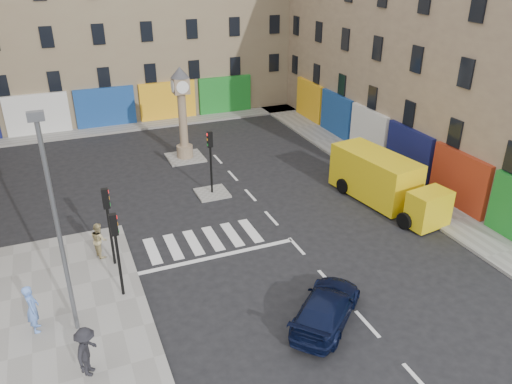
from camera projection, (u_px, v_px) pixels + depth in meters
ground at (306, 257)px, 23.11m from camera, size 120.00×120.00×0.00m
sidewalk_left at (56, 349)px, 17.66m from camera, size 7.00×16.00×0.15m
sidewalk_right at (351, 155)px, 34.38m from camera, size 2.60×30.00×0.15m
sidewalk_far at (135, 126)px, 40.19m from camera, size 32.00×2.40×0.15m
island_near at (212, 193)px, 29.06m from camera, size 1.80×1.80×0.12m
island_far at (185, 158)px, 34.06m from camera, size 2.40×2.40×0.12m
building_right at (443, 31)px, 33.08m from camera, size 10.00×30.00×16.00m
building_far at (111, 8)px, 41.35m from camera, size 32.00×10.00×17.00m
traffic_light_left_near at (116, 242)px, 19.30m from camera, size 0.28×0.22×3.70m
traffic_light_left_far at (108, 215)px, 21.30m from camera, size 0.28×0.22×3.70m
traffic_light_island at (210, 153)px, 27.96m from camera, size 0.28×0.22×3.70m
lamp_post at (56, 218)px, 16.54m from camera, size 0.50×0.25×8.30m
clock_pillar at (182, 108)px, 32.53m from camera, size 1.20×1.20×6.10m
navy_sedan at (326, 307)px, 18.85m from camera, size 4.45×4.31×1.28m
yellow_van at (384, 181)px, 27.57m from camera, size 3.28×7.52×2.65m
pedestrian_blue at (32, 308)px, 18.04m from camera, size 0.49×0.72×1.94m
pedestrian_tan at (99, 240)px, 22.63m from camera, size 0.84×0.95×1.65m
pedestrian_dark at (87, 352)px, 16.17m from camera, size 1.13×1.36×1.84m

